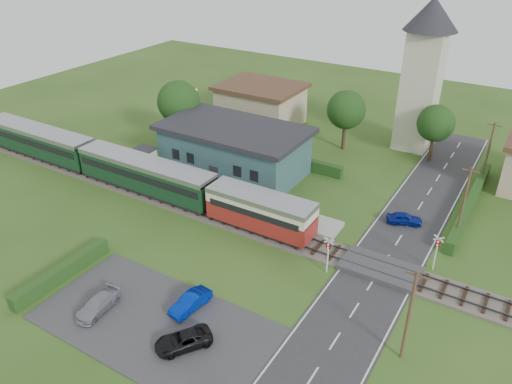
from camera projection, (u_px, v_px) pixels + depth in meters
The scene contains 30 objects.
ground at pixel (261, 246), 43.34m from camera, with size 120.00×120.00×0.00m, color #2D4C19.
railway_track at pixel (272, 234), 44.78m from camera, with size 76.00×3.20×0.49m.
road at pixel (371, 284), 38.77m from camera, with size 6.00×70.00×0.05m, color #28282B.
car_park at pixel (155, 323), 35.04m from camera, with size 17.00×9.00×0.08m, color #333335.
crossing_deck at pixel (380, 268), 40.16m from camera, with size 6.20×3.40×0.45m, color #333335.
platform at pixel (204, 190), 51.67m from camera, with size 30.00×3.00×0.45m, color gray.
equipment_hut at pixel (144, 160), 54.58m from camera, with size 2.30×2.30×2.55m.
station_building at pixel (234, 149), 54.80m from camera, with size 16.00×9.00×5.30m.
train at pixel (123, 167), 51.98m from camera, with size 43.20×2.90×3.40m.
church_tower at pixel (424, 65), 57.02m from camera, with size 6.00×6.00×17.60m.
house_west at pixel (261, 104), 67.49m from camera, with size 10.80×8.80×5.50m.
hedge_carpark at pixel (62, 273), 39.10m from camera, with size 0.80×9.00×1.20m, color #193814.
hedge_roadside at pixel (470, 203), 48.52m from camera, with size 0.80×18.00×1.20m, color #193814.
hedge_station at pixel (256, 151), 59.16m from camera, with size 22.00×0.80×1.30m, color #193814.
tree_a at pixel (179, 102), 60.30m from camera, with size 5.20×5.20×8.00m.
tree_b at pixel (346, 110), 59.00m from camera, with size 4.60×4.60×7.34m.
tree_c at pixel (436, 123), 56.11m from camera, with size 4.20×4.20×6.78m.
utility_pole_b at pixel (409, 315), 30.63m from camera, with size 1.40×0.22×7.00m.
utility_pole_c at pixel (464, 203), 42.58m from camera, with size 1.40×0.22×7.00m.
utility_pole_d at pixel (488, 153), 51.54m from camera, with size 1.40×0.22×7.00m.
crossing_signal_near at pixel (328, 250), 39.08m from camera, with size 0.84×0.28×3.28m.
crossing_signal_far at pixel (437, 248), 39.38m from camera, with size 0.84×0.28×3.28m.
streetlamp_west at pixel (197, 104), 66.83m from camera, with size 0.30×0.30×5.15m.
streetlamp_east at pixel (512, 145), 54.74m from camera, with size 0.30×0.30×5.15m.
car_on_road at pixel (404, 218), 46.12m from camera, with size 1.28×3.18×1.08m, color navy.
car_park_blue at pixel (191, 302), 36.04m from camera, with size 1.21×3.48×1.15m, color #001F99.
car_park_silver at pixel (98, 305), 35.84m from camera, with size 1.52×3.74×1.08m, color gray.
car_park_dark at pixel (183, 340), 32.85m from camera, with size 1.75×3.79×1.05m, color black.
pedestrian_near at pixel (274, 203), 47.00m from camera, with size 0.68×0.45×1.86m, color gray.
pedestrian_far at pixel (142, 164), 54.32m from camera, with size 0.95×0.74×1.95m, color gray.
Camera 1 is at (18.21, -30.66, 25.07)m, focal length 35.00 mm.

